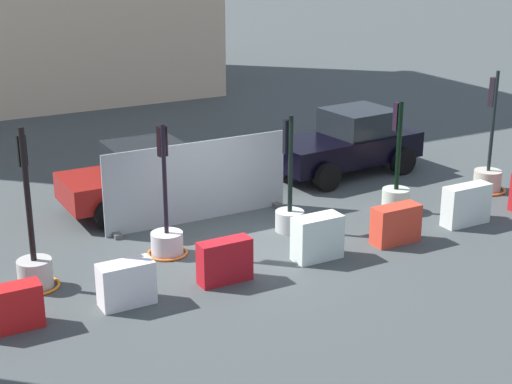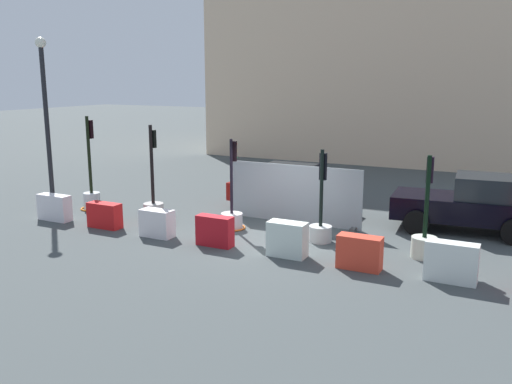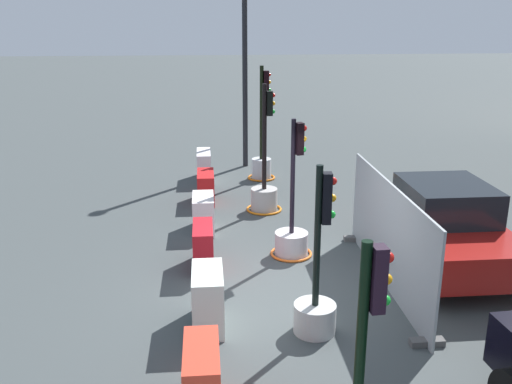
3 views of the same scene
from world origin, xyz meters
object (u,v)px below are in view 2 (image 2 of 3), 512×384
(construction_barrier_4, at_px, (287,239))
(traffic_light_0, at_px, (92,192))
(car_black_sedan, at_px, (470,204))
(traffic_light_2, at_px, (232,214))
(construction_barrier_1, at_px, (105,215))
(construction_barrier_2, at_px, (157,223))
(traffic_light_3, at_px, (321,223))
(car_red_compact, at_px, (288,188))
(traffic_light_4, at_px, (425,238))
(construction_barrier_5, at_px, (359,252))
(construction_barrier_0, at_px, (55,208))
(construction_barrier_3, at_px, (215,231))
(street_lamp_post, at_px, (46,108))
(traffic_light_1, at_px, (154,205))
(construction_barrier_6, at_px, (451,262))

(construction_barrier_4, bearing_deg, traffic_light_0, 168.58)
(traffic_light_0, bearing_deg, car_black_sedan, 13.58)
(traffic_light_2, distance_m, car_black_sedan, 7.09)
(traffic_light_0, bearing_deg, construction_barrier_1, -38.71)
(construction_barrier_1, distance_m, construction_barrier_2, 2.01)
(construction_barrier_1, height_order, car_black_sedan, car_black_sedan)
(traffic_light_3, height_order, car_red_compact, traffic_light_3)
(traffic_light_0, relative_size, construction_barrier_4, 3.22)
(traffic_light_4, relative_size, construction_barrier_5, 2.50)
(traffic_light_2, height_order, construction_barrier_0, traffic_light_2)
(traffic_light_0, height_order, construction_barrier_4, traffic_light_0)
(car_black_sedan, relative_size, car_red_compact, 1.09)
(construction_barrier_3, height_order, street_lamp_post, street_lamp_post)
(traffic_light_3, xyz_separation_m, traffic_light_4, (2.83, -0.14, -0.01))
(construction_barrier_5, distance_m, car_black_sedan, 5.07)
(construction_barrier_3, bearing_deg, traffic_light_2, 104.13)
(construction_barrier_0, distance_m, car_black_sedan, 12.88)
(construction_barrier_3, bearing_deg, traffic_light_1, 154.93)
(construction_barrier_6, xyz_separation_m, car_black_sedan, (-0.05, 4.53, 0.38))
(construction_barrier_4, relative_size, street_lamp_post, 0.17)
(traffic_light_1, bearing_deg, construction_barrier_1, -118.72)
(construction_barrier_4, bearing_deg, construction_barrier_6, 0.13)
(traffic_light_2, height_order, car_red_compact, traffic_light_2)
(traffic_light_1, relative_size, construction_barrier_3, 2.98)
(construction_barrier_5, bearing_deg, construction_barrier_3, 179.65)
(car_black_sedan, bearing_deg, traffic_light_1, -161.29)
(construction_barrier_2, bearing_deg, car_black_sedan, 29.96)
(traffic_light_4, xyz_separation_m, construction_barrier_0, (-11.26, -1.49, -0.11))
(construction_barrier_1, distance_m, construction_barrier_4, 6.06)
(traffic_light_3, height_order, construction_barrier_6, traffic_light_3)
(construction_barrier_4, bearing_deg, traffic_light_3, 78.63)
(traffic_light_3, relative_size, construction_barrier_2, 2.67)
(traffic_light_0, relative_size, traffic_light_2, 1.18)
(traffic_light_3, relative_size, construction_barrier_0, 2.24)
(car_black_sedan, bearing_deg, construction_barrier_2, -150.04)
(traffic_light_3, xyz_separation_m, construction_barrier_0, (-8.43, -1.63, -0.11))
(traffic_light_0, relative_size, construction_barrier_2, 3.32)
(traffic_light_4, bearing_deg, construction_barrier_0, -172.44)
(construction_barrier_3, bearing_deg, construction_barrier_5, -0.35)
(construction_barrier_2, bearing_deg, construction_barrier_1, 178.18)
(traffic_light_0, bearing_deg, traffic_light_2, 0.42)
(construction_barrier_6, relative_size, car_red_compact, 0.29)
(traffic_light_3, xyz_separation_m, car_red_compact, (-2.21, 2.85, 0.26))
(construction_barrier_1, height_order, construction_barrier_4, construction_barrier_4)
(traffic_light_1, relative_size, construction_barrier_5, 2.91)
(car_red_compact, bearing_deg, construction_barrier_1, -133.17)
(traffic_light_4, distance_m, car_red_compact, 5.87)
(traffic_light_1, bearing_deg, construction_barrier_0, -152.77)
(construction_barrier_6, distance_m, car_black_sedan, 4.54)
(car_red_compact, bearing_deg, construction_barrier_2, -115.58)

